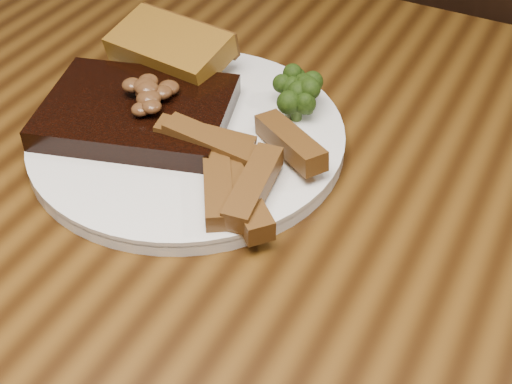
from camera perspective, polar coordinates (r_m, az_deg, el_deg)
dining_table at (r=0.68m, az=-0.72°, el=-7.69°), size 1.60×0.90×0.75m
chair_far at (r=1.26m, az=13.52°, el=8.44°), size 0.55×0.55×0.92m
plate at (r=0.69m, az=-5.51°, el=4.29°), size 0.36×0.36×0.01m
steak at (r=0.70m, az=-9.47°, el=6.24°), size 0.21×0.18×0.03m
steak_bone at (r=0.66m, az=-12.37°, el=3.23°), size 0.14×0.05×0.02m
mushroom_pile at (r=0.69m, az=-8.66°, el=8.34°), size 0.07×0.07×0.03m
garlic_bread at (r=0.77m, az=-6.80°, el=10.12°), size 0.13×0.08×0.03m
potato_wedges at (r=0.64m, az=-1.13°, el=2.86°), size 0.12×0.12×0.02m
broccoli_cluster at (r=0.71m, az=1.99°, el=8.15°), size 0.06×0.06×0.04m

